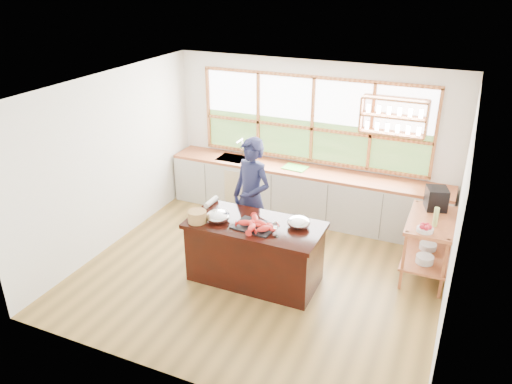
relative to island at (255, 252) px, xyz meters
The scene contains 18 objects.
ground_plane 0.50m from the island, 90.00° to the left, with size 5.00×5.00×0.00m, color olive.
room_shell 1.48m from the island, 88.06° to the left, with size 5.02×4.52×2.71m.
back_counter 2.14m from the island, 90.50° to the left, with size 4.90×0.63×0.90m.
right_shelf_unit 2.45m from the island, 26.44° to the left, with size 0.62×1.10×0.90m.
island is the anchor object (origin of this frame).
cook 0.89m from the island, 117.28° to the left, with size 0.68×0.44×1.86m, color #1A1C3C.
potted_plant 2.54m from the island, 117.03° to the left, with size 0.15×0.10×0.28m, color slate.
cutting_board 2.20m from the island, 94.89° to the left, with size 0.40×0.30×0.01m, color #5AD043.
espresso_machine 2.70m from the island, 33.68° to the left, with size 0.28×0.30×0.32m, color black.
wine_bottle 2.49m from the island, 22.02° to the left, with size 0.07×0.07×0.27m, color #A1B55D.
fruit_bowl 2.30m from the island, 18.11° to the left, with size 0.22×0.22×0.11m.
slate_board 0.47m from the island, 66.51° to the right, with size 0.55×0.40×0.02m, color black.
lobster_pile 0.52m from the island, 62.99° to the right, with size 0.52×0.48×0.08m.
mixing_bowl_left 0.72m from the island, 165.29° to the right, with size 0.33×0.33×0.16m, color silver.
mixing_bowl_right 0.78m from the island, 15.20° to the left, with size 0.31×0.31×0.15m, color silver.
wine_glass 0.76m from the island, 29.34° to the right, with size 0.08×0.08×0.22m.
wicker_basket 0.95m from the island, 160.01° to the right, with size 0.25×0.25×0.16m, color #B38B45.
parchment_roll 1.00m from the island, 160.60° to the left, with size 0.08×0.08×0.30m, color white.
Camera 1 is at (2.41, -5.66, 4.10)m, focal length 35.00 mm.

